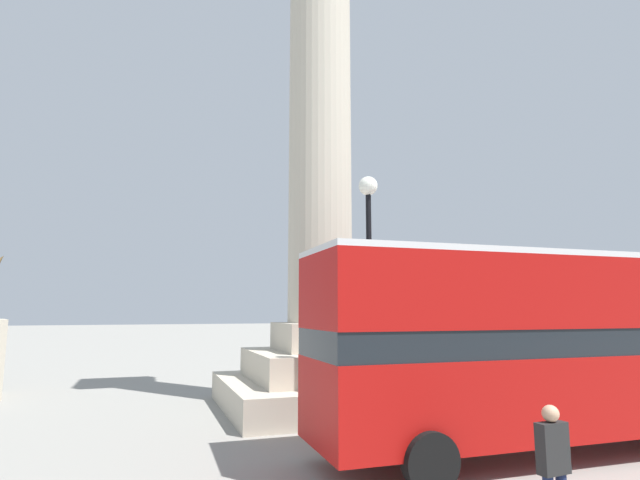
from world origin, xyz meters
name	(u,v)px	position (x,y,z in m)	size (l,w,h in m)	color
ground_plane	(320,407)	(0.00, 0.00, 0.00)	(200.00, 200.00, 0.00)	gray
monument_column	(320,207)	(0.00, 0.00, 6.44)	(6.01, 6.01, 18.75)	#BCB29E
bus_a	(553,341)	(3.20, -6.51, 2.35)	(11.06, 2.93, 4.25)	#A80F0C
street_lamp	(369,271)	(-0.02, -3.89, 4.03)	(0.50, 0.50, 6.48)	black
pedestrian_near_lamp	(553,463)	(-0.04, -9.76, 0.99)	(0.47, 0.23, 1.75)	#192347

